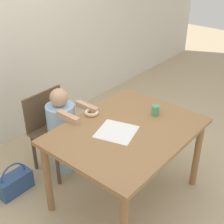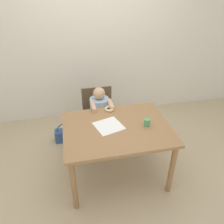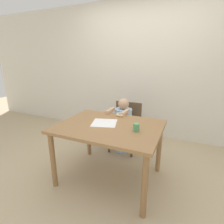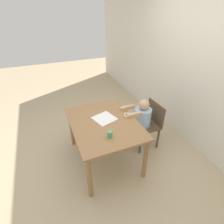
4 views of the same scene
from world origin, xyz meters
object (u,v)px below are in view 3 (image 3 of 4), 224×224
object	(u,v)px
handbag	(98,137)
donut	(121,115)
cup	(136,127)
child_figure	(123,126)
chair	(125,125)

from	to	relation	value
handbag	donut	bearing A→B (deg)	-35.64
donut	cup	xyz separation A→B (m)	(0.35, -0.43, 0.03)
child_figure	donut	distance (m)	0.45
donut	cup	distance (m)	0.55
donut	handbag	size ratio (longest dim) A/B	0.39
child_figure	handbag	distance (m)	0.63
child_figure	cup	size ratio (longest dim) A/B	10.15
chair	child_figure	distance (m)	0.12
chair	child_figure	size ratio (longest dim) A/B	0.88
child_figure	handbag	xyz separation A→B (m)	(-0.52, 0.11, -0.34)
chair	handbag	world-z (taller)	chair
child_figure	cup	world-z (taller)	child_figure
chair	donut	bearing A→B (deg)	-79.76
handbag	cup	size ratio (longest dim) A/B	3.63
chair	cup	distance (m)	1.02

